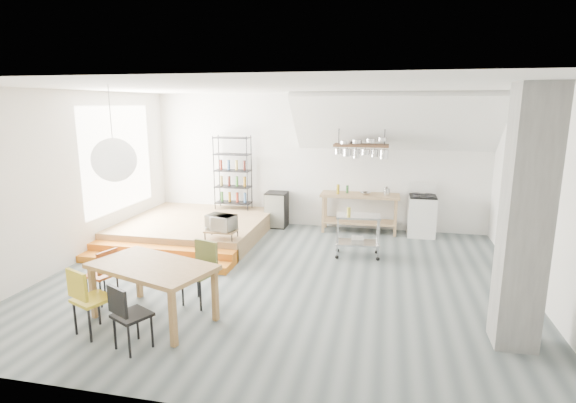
% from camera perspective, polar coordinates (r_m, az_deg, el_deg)
% --- Properties ---
extents(floor, '(8.00, 8.00, 0.00)m').
position_cam_1_polar(floor, '(7.89, -0.62, -9.64)').
color(floor, '#4B5557').
rests_on(floor, ground).
extents(wall_back, '(8.00, 0.04, 3.20)m').
position_cam_1_polar(wall_back, '(10.84, 3.53, 5.14)').
color(wall_back, silver).
rests_on(wall_back, ground).
extents(wall_left, '(0.04, 7.00, 3.20)m').
position_cam_1_polar(wall_left, '(9.20, -25.74, 2.64)').
color(wall_left, silver).
rests_on(wall_left, ground).
extents(wall_right, '(0.04, 7.00, 3.20)m').
position_cam_1_polar(wall_right, '(7.63, 30.07, 0.44)').
color(wall_right, silver).
rests_on(wall_right, ground).
extents(ceiling, '(8.00, 7.00, 0.02)m').
position_cam_1_polar(ceiling, '(7.32, -0.68, 14.26)').
color(ceiling, white).
rests_on(ceiling, wall_back).
extents(slope_ceiling, '(4.40, 1.44, 1.32)m').
position_cam_1_polar(slope_ceiling, '(10.04, 13.41, 9.70)').
color(slope_ceiling, white).
rests_on(slope_ceiling, wall_back).
extents(window_pane, '(0.02, 2.50, 2.20)m').
position_cam_1_polar(window_pane, '(10.37, -20.70, 5.15)').
color(window_pane, white).
rests_on(window_pane, wall_left).
extents(platform, '(3.00, 3.00, 0.40)m').
position_cam_1_polar(platform, '(10.40, -11.65, -3.28)').
color(platform, '#94714A').
rests_on(platform, ground).
extents(step_lower, '(3.00, 0.35, 0.13)m').
position_cam_1_polar(step_lower, '(8.78, -16.78, -7.40)').
color(step_lower, orange).
rests_on(step_lower, ground).
extents(step_upper, '(3.00, 0.35, 0.27)m').
position_cam_1_polar(step_upper, '(9.05, -15.74, -6.31)').
color(step_upper, orange).
rests_on(step_upper, ground).
extents(concrete_column, '(0.50, 0.50, 3.20)m').
position_cam_1_polar(concrete_column, '(6.02, 27.92, -2.12)').
color(concrete_column, slate).
rests_on(concrete_column, ground).
extents(kitchen_counter, '(1.80, 0.60, 0.91)m').
position_cam_1_polar(kitchen_counter, '(10.56, 9.08, -0.56)').
color(kitchen_counter, '#94714A').
rests_on(kitchen_counter, ground).
extents(stove, '(0.60, 0.60, 1.18)m').
position_cam_1_polar(stove, '(10.62, 16.61, -1.66)').
color(stove, white).
rests_on(stove, ground).
extents(pot_rack, '(1.20, 0.50, 1.43)m').
position_cam_1_polar(pot_rack, '(10.12, 9.42, 6.62)').
color(pot_rack, '#442C1B').
rests_on(pot_rack, ceiling).
extents(wire_shelving, '(0.88, 0.38, 1.80)m').
position_cam_1_polar(wire_shelving, '(11.08, -7.03, 3.80)').
color(wire_shelving, black).
rests_on(wire_shelving, platform).
extents(microwave_shelf, '(0.60, 0.40, 0.16)m').
position_cam_1_polar(microwave_shelf, '(8.79, -8.46, -3.70)').
color(microwave_shelf, '#94714A').
rests_on(microwave_shelf, platform).
extents(paper_lantern, '(0.60, 0.60, 0.60)m').
position_cam_1_polar(paper_lantern, '(6.60, -21.21, 4.95)').
color(paper_lantern, white).
rests_on(paper_lantern, ceiling).
extents(dining_table, '(1.90, 1.43, 0.80)m').
position_cam_1_polar(dining_table, '(6.50, -16.86, -8.38)').
color(dining_table, olive).
rests_on(dining_table, ground).
extents(chair_mustard, '(0.55, 0.55, 0.92)m').
position_cam_1_polar(chair_mustard, '(6.40, -24.19, -10.87)').
color(chair_mustard, gold).
rests_on(chair_mustard, ground).
extents(chair_black, '(0.52, 0.52, 0.85)m').
position_cam_1_polar(chair_black, '(5.87, -19.82, -13.04)').
color(chair_black, black).
rests_on(chair_black, ground).
extents(chair_olive, '(0.54, 0.54, 0.94)m').
position_cam_1_polar(chair_olive, '(6.91, -10.90, -8.15)').
color(chair_olive, olive).
rests_on(chair_olive, ground).
extents(chair_red, '(0.48, 0.48, 0.84)m').
position_cam_1_polar(chair_red, '(7.33, -22.32, -8.18)').
color(chair_red, '#B74E1A').
rests_on(chair_red, ground).
extents(rolling_cart, '(0.89, 0.54, 0.84)m').
position_cam_1_polar(rolling_cart, '(8.88, 8.86, -3.57)').
color(rolling_cart, silver).
rests_on(rolling_cart, ground).
extents(mini_fridge, '(0.50, 0.50, 0.86)m').
position_cam_1_polar(mini_fridge, '(10.94, -1.45, -1.02)').
color(mini_fridge, black).
rests_on(mini_fridge, ground).
extents(microwave, '(0.62, 0.49, 0.30)m').
position_cam_1_polar(microwave, '(8.74, -8.50, -2.65)').
color(microwave, beige).
rests_on(microwave, microwave_shelf).
extents(bowl, '(0.31, 0.31, 0.06)m').
position_cam_1_polar(bowl, '(10.44, 9.80, 1.02)').
color(bowl, silver).
rests_on(bowl, kitchen_counter).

